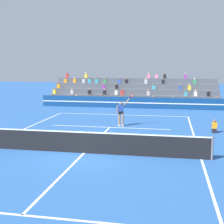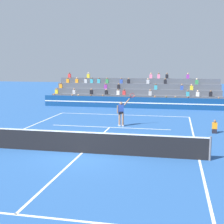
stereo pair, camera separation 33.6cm
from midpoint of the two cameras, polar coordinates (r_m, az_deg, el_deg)
The scene contains 8 objects.
ground_plane at distance 15.30m, azimuth -5.78°, elevation -7.49°, with size 120.00×120.00×0.00m, color #285699.
court_lines at distance 15.30m, azimuth -5.78°, elevation -7.48°, with size 11.10×23.90×0.01m.
tennis_net at distance 15.16m, azimuth -5.81°, elevation -5.51°, with size 12.00×0.10×1.10m.
sponsor_banner_wall at distance 30.90m, azimuth 2.81°, elevation 1.75°, with size 18.00×0.26×1.10m.
bleacher_stand at distance 34.60m, azimuth 3.68°, elevation 3.25°, with size 18.01×4.75×3.38m.
ball_kid_courtside at distance 20.61m, azimuth 17.78°, elevation -2.72°, with size 0.30×0.36×0.84m.
tennis_player at distance 21.65m, azimuth 1.26°, elevation -0.03°, with size 1.21×0.50×2.36m.
tennis_ball at distance 17.79m, azimuth 3.73°, elevation -5.06°, with size 0.07×0.07×0.07m, color #C6DB33.
Camera 1 is at (4.06, -14.11, 4.23)m, focal length 50.00 mm.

